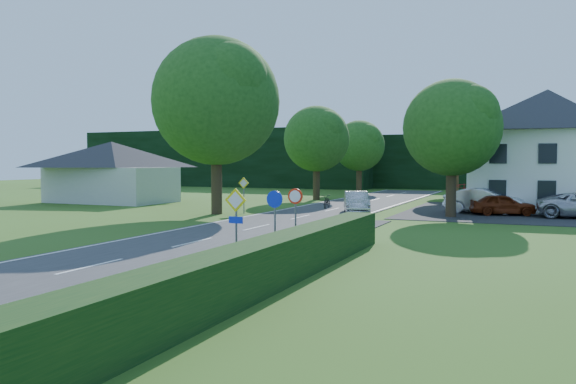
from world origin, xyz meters
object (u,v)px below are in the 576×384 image
at_px(moving_car, 356,202).
at_px(streetlight, 449,147).
at_px(parked_car_silver_a, 484,201).
at_px(parked_car_red, 503,204).
at_px(parasol, 464,196).
at_px(motorcycle, 327,201).

bearing_deg(moving_car, streetlight, -1.59).
height_order(streetlight, parked_car_silver_a, streetlight).
bearing_deg(streetlight, parked_car_red, 7.08).
height_order(streetlight, parasol, streetlight).
relative_size(moving_car, motorcycle, 2.34).
bearing_deg(streetlight, parasol, 84.70).
height_order(parked_car_red, parked_car_silver_a, parked_car_silver_a).
xyz_separation_m(streetlight, motorcycle, (-8.89, 1.23, -3.93)).
xyz_separation_m(streetlight, parasol, (0.46, 5.00, -3.48)).
distance_m(moving_car, parked_car_silver_a, 8.46).
xyz_separation_m(moving_car, motorcycle, (-3.20, 3.16, -0.23)).
xyz_separation_m(motorcycle, parked_car_silver_a, (11.02, 0.07, 0.34)).
bearing_deg(parked_car_silver_a, parasol, 29.55).
bearing_deg(streetlight, parked_car_silver_a, 31.43).
bearing_deg(parasol, streetlight, -95.30).
xyz_separation_m(moving_car, parked_car_silver_a, (7.81, 3.23, 0.11)).
xyz_separation_m(parked_car_red, parked_car_silver_a, (-1.22, 0.88, 0.15)).
relative_size(streetlight, parked_car_red, 2.00).
bearing_deg(motorcycle, parasol, 13.80).
bearing_deg(parked_car_silver_a, moving_car, 117.84).
relative_size(streetlight, parked_car_silver_a, 1.58).
height_order(moving_car, parasol, parasol).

